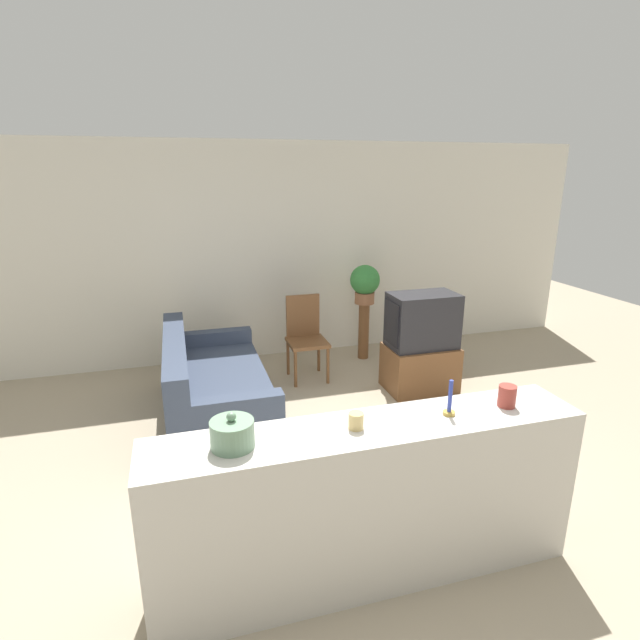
% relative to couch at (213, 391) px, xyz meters
% --- Properties ---
extents(ground_plane, '(14.00, 14.00, 0.00)m').
position_rel_couch_xyz_m(ground_plane, '(0.72, -1.78, -0.30)').
color(ground_plane, tan).
extents(wall_back, '(9.00, 0.06, 2.70)m').
position_rel_couch_xyz_m(wall_back, '(0.72, 1.65, 1.05)').
color(wall_back, silver).
rests_on(wall_back, ground_plane).
extents(couch, '(0.93, 1.92, 0.85)m').
position_rel_couch_xyz_m(couch, '(0.00, 0.00, 0.00)').
color(couch, '#384256').
rests_on(couch, ground_plane).
extents(tv_stand, '(0.75, 0.53, 0.50)m').
position_rel_couch_xyz_m(tv_stand, '(2.26, 0.09, -0.05)').
color(tv_stand, brown).
rests_on(tv_stand, ground_plane).
extents(television, '(0.73, 0.43, 0.59)m').
position_rel_couch_xyz_m(television, '(2.25, 0.09, 0.50)').
color(television, '#232328').
rests_on(television, tv_stand).
extents(wooden_chair, '(0.44, 0.44, 0.97)m').
position_rel_couch_xyz_m(wooden_chair, '(1.13, 0.78, 0.23)').
color(wooden_chair, brown).
rests_on(wooden_chair, ground_plane).
extents(plant_stand, '(0.14, 0.14, 0.74)m').
position_rel_couch_xyz_m(plant_stand, '(2.00, 1.15, 0.07)').
color(plant_stand, brown).
rests_on(plant_stand, ground_plane).
extents(potted_plant, '(0.37, 0.37, 0.49)m').
position_rel_couch_xyz_m(potted_plant, '(2.00, 1.15, 0.70)').
color(potted_plant, '#8E5B3D').
rests_on(potted_plant, plant_stand).
extents(foreground_counter, '(2.50, 0.44, 1.00)m').
position_rel_couch_xyz_m(foreground_counter, '(0.72, -2.25, 0.20)').
color(foreground_counter, beige).
rests_on(foreground_counter, ground_plane).
extents(decorative_bowl, '(0.23, 0.23, 0.19)m').
position_rel_couch_xyz_m(decorative_bowl, '(-0.04, -2.25, 0.77)').
color(decorative_bowl, gray).
rests_on(decorative_bowl, foreground_counter).
extents(candle_jar, '(0.08, 0.08, 0.09)m').
position_rel_couch_xyz_m(candle_jar, '(0.63, -2.25, 0.74)').
color(candle_jar, tan).
rests_on(candle_jar, foreground_counter).
extents(candlestick, '(0.07, 0.07, 0.21)m').
position_rel_couch_xyz_m(candlestick, '(1.20, -2.25, 0.77)').
color(candlestick, '#B7933D').
rests_on(candlestick, foreground_counter).
extents(coffee_tin, '(0.10, 0.10, 0.13)m').
position_rel_couch_xyz_m(coffee_tin, '(1.59, -2.25, 0.76)').
color(coffee_tin, '#99382D').
rests_on(coffee_tin, foreground_counter).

